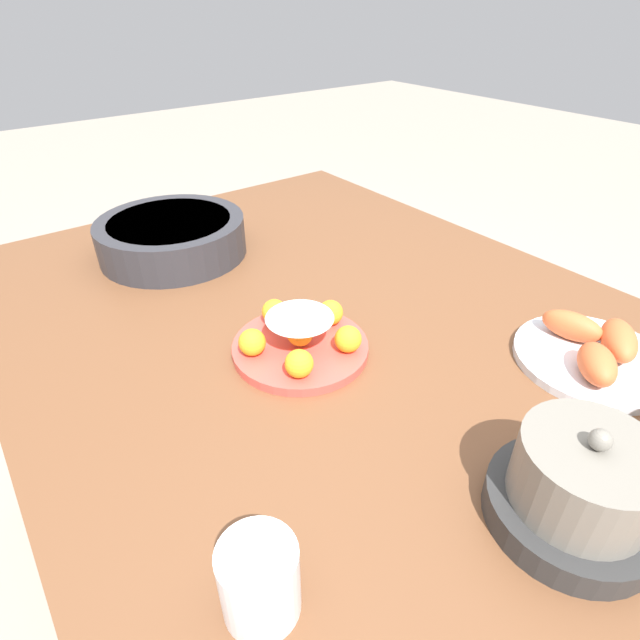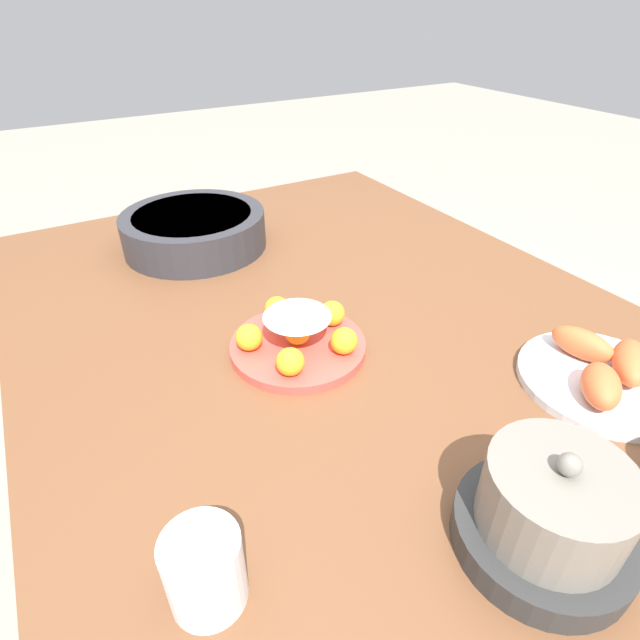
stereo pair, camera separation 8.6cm
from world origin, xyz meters
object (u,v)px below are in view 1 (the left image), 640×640
Objects in this scene: cake_plate at (300,339)px; warming_pot at (579,489)px; seafood_platter at (595,352)px; cup_far at (260,581)px; dining_table at (337,362)px; serving_bowl at (172,236)px.

cake_plate is 0.46m from warming_pot.
seafood_platter is 2.75× the size of cup_far.
cake_plate is 0.42m from cup_far.
dining_table is at bearing -47.58° from cup_far.
serving_bowl is (0.47, 0.12, 0.13)m from dining_table.
cake_plate is at bearing -40.53° from cup_far.
seafood_platter is at bearing -154.24° from serving_bowl.
cup_far is at bearing 68.89° from warming_pot.
warming_pot is at bearing 113.87° from seafood_platter.
warming_pot is at bearing 175.74° from dining_table.
warming_pot is (-0.13, -0.34, 0.01)m from cup_far.
cup_far is at bearing 162.30° from serving_bowl.
dining_table is at bearing -166.06° from serving_bowl.
cup_far is (-0.32, 0.28, 0.02)m from cake_plate.
warming_pot reaches higher than seafood_platter.
warming_pot reaches higher than cake_plate.
seafood_platter is 0.34m from warming_pot.
serving_bowl is 0.89m from seafood_platter.
cake_plate is at bearing 100.82° from dining_table.
cup_far is at bearing 139.47° from cake_plate.
cup_far reaches higher than seafood_platter.
seafood_platter is 1.29× the size of warming_pot.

